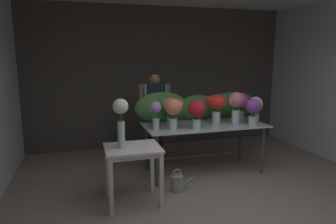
{
  "coord_description": "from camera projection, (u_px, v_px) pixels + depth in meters",
  "views": [
    {
      "loc": [
        -1.64,
        -2.69,
        1.93
      ],
      "look_at": [
        -0.47,
        1.36,
        1.15
      ],
      "focal_mm": 32.44,
      "sensor_mm": 36.0,
      "label": 1
    }
  ],
  "objects": [
    {
      "name": "vase_fuchsia_stock",
      "position": [
        240.0,
        103.0,
        5.33
      ],
      "size": [
        0.28,
        0.25,
        0.47
      ],
      "color": "silver",
      "rests_on": "display_table_glass"
    },
    {
      "name": "vase_peach_roses",
      "position": [
        171.0,
        107.0,
        4.88
      ],
      "size": [
        0.3,
        0.29,
        0.45
      ],
      "color": "silver",
      "rests_on": "display_table_glass"
    },
    {
      "name": "vase_lilac_freesia",
      "position": [
        156.0,
        113.0,
        4.56
      ],
      "size": [
        0.19,
        0.17,
        0.44
      ],
      "color": "silver",
      "rests_on": "display_table_glass"
    },
    {
      "name": "ground_plane",
      "position": [
        187.0,
        173.0,
        5.06
      ],
      "size": [
        8.01,
        8.01,
        0.0
      ],
      "primitive_type": "plane",
      "color": "gray"
    },
    {
      "name": "vase_violet_tulips",
      "position": [
        253.0,
        109.0,
        4.86
      ],
      "size": [
        0.27,
        0.25,
        0.43
      ],
      "color": "silver",
      "rests_on": "display_table_glass"
    },
    {
      "name": "vase_white_roses_tall",
      "position": [
        121.0,
        117.0,
        3.8
      ],
      "size": [
        0.2,
        0.2,
        0.63
      ],
      "color": "silver",
      "rests_on": "side_table_white"
    },
    {
      "name": "vase_rosy_dahlias",
      "position": [
        236.0,
        105.0,
        4.93
      ],
      "size": [
        0.26,
        0.24,
        0.53
      ],
      "color": "silver",
      "rests_on": "display_table_glass"
    },
    {
      "name": "wall_back",
      "position": [
        159.0,
        77.0,
        6.51
      ],
      "size": [
        5.65,
        0.12,
        2.93
      ],
      "primitive_type": "cube",
      "color": "#4C4742",
      "rests_on": "ground"
    },
    {
      "name": "florist",
      "position": [
        155.0,
        108.0,
        5.43
      ],
      "size": [
        0.58,
        0.24,
        1.63
      ],
      "color": "#232328",
      "rests_on": "ground"
    },
    {
      "name": "side_table_white",
      "position": [
        133.0,
        155.0,
        3.94
      ],
      "size": [
        0.71,
        0.59,
        0.77
      ],
      "color": "white",
      "rests_on": "ground"
    },
    {
      "name": "vase_ivory_hydrangea",
      "position": [
        255.0,
        107.0,
        5.1
      ],
      "size": [
        0.23,
        0.23,
        0.43
      ],
      "color": "silver",
      "rests_on": "display_table_glass"
    },
    {
      "name": "display_table_glass",
      "position": [
        204.0,
        131.0,
        5.02
      ],
      "size": [
        1.99,
        0.93,
        0.82
      ],
      "color": "silver",
      "rests_on": "ground"
    },
    {
      "name": "watering_can",
      "position": [
        177.0,
        183.0,
        4.36
      ],
      "size": [
        0.35,
        0.18,
        0.34
      ],
      "color": "#999EA3",
      "rests_on": "ground"
    },
    {
      "name": "vase_crimson_anemones",
      "position": [
        197.0,
        111.0,
        4.61
      ],
      "size": [
        0.27,
        0.27,
        0.45
      ],
      "color": "silver",
      "rests_on": "display_table_glass"
    },
    {
      "name": "foliage_backdrop",
      "position": [
        198.0,
        106.0,
        5.29
      ],
      "size": [
        2.26,
        0.23,
        0.51
      ],
      "color": "#477F3D",
      "rests_on": "display_table_glass"
    },
    {
      "name": "vase_scarlet_ranunculus",
      "position": [
        216.0,
        105.0,
        4.93
      ],
      "size": [
        0.34,
        0.3,
        0.49
      ],
      "color": "silver",
      "rests_on": "display_table_glass"
    },
    {
      "name": "wall_right",
      "position": [
        333.0,
        81.0,
        5.56
      ],
      "size": [
        0.12,
        3.76,
        2.93
      ],
      "primitive_type": "cube",
      "color": "silver",
      "rests_on": "ground"
    },
    {
      "name": "vase_coral_peonies",
      "position": [
        173.0,
        110.0,
        4.55
      ],
      "size": [
        0.28,
        0.27,
        0.48
      ],
      "color": "silver",
      "rests_on": "display_table_glass"
    }
  ]
}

